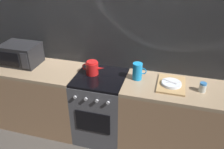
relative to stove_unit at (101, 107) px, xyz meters
name	(u,v)px	position (x,y,z in m)	size (l,w,h in m)	color
ground_plane	(102,133)	(0.00, 0.00, -0.45)	(8.00, 8.00, 0.00)	#47423D
back_wall	(108,43)	(0.00, 0.32, 0.75)	(3.60, 0.05, 2.40)	gray
counter_left	(38,96)	(-0.90, 0.00, 0.00)	(1.20, 0.60, 0.90)	#997251
stove_unit	(101,107)	(0.00, 0.00, 0.00)	(0.60, 0.63, 0.90)	#4C4C51
counter_right	(173,119)	(0.90, 0.00, 0.00)	(1.20, 0.60, 0.90)	#997251
microwave	(21,54)	(-1.09, 0.06, 0.59)	(0.46, 0.35, 0.27)	black
kettle	(92,68)	(-0.11, 0.04, 0.53)	(0.28, 0.15, 0.17)	red
pitcher	(138,71)	(0.43, 0.07, 0.55)	(0.16, 0.11, 0.20)	#198CD8
dish_pile	(171,84)	(0.82, 0.02, 0.47)	(0.30, 0.40, 0.06)	tan
spice_jar	(203,87)	(1.14, -0.01, 0.50)	(0.08, 0.08, 0.10)	silver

